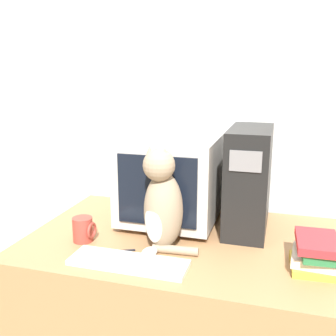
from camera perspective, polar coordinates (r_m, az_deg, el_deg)
name	(u,v)px	position (r m, az deg, el deg)	size (l,w,h in m)	color
wall_back	(211,109)	(2.05, 6.28, 8.45)	(7.00, 0.05, 2.50)	silver
desk	(186,315)	(1.89, 2.70, -20.51)	(1.36, 0.85, 0.75)	#9E7047
crt_monitor	(172,178)	(1.83, 0.53, -1.53)	(0.43, 0.45, 0.41)	#BCB7AD
computer_tower	(249,180)	(1.77, 11.61, -1.66)	(0.18, 0.39, 0.46)	black
keyboard	(128,262)	(1.50, -5.76, -13.44)	(0.44, 0.14, 0.02)	silver
cat	(162,205)	(1.54, -0.85, -5.34)	(0.25, 0.23, 0.42)	gray
book_stack	(316,253)	(1.53, 20.67, -11.52)	(0.17, 0.22, 0.12)	gold
pen	(118,251)	(1.60, -7.21, -11.88)	(0.12, 0.06, 0.01)	black
mug	(83,229)	(1.70, -12.18, -8.72)	(0.09, 0.08, 0.10)	#9E382D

